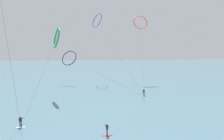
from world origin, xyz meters
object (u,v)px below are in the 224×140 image
(kite_coral, at_px, (140,22))
(kite_navy, at_px, (69,58))
(surfer_ivory, at_px, (21,122))
(kite_cobalt, at_px, (97,21))
(kite_emerald, at_px, (57,38))
(surfer_crimson, at_px, (107,130))
(surfer_lime, at_px, (144,93))

(kite_coral, height_order, kite_navy, kite_coral)
(surfer_ivory, height_order, kite_cobalt, kite_cobalt)
(surfer_ivory, xyz_separation_m, kite_navy, (3.87, 33.49, 7.97))
(surfer_ivory, bearing_deg, kite_cobalt, -76.49)
(kite_emerald, relative_size, kite_navy, 0.86)
(surfer_crimson, bearing_deg, kite_navy, -154.11)
(kite_cobalt, relative_size, kite_navy, 1.12)
(surfer_crimson, bearing_deg, surfer_ivory, -96.04)
(surfer_crimson, xyz_separation_m, surfer_ivory, (-12.11, 4.32, 0.00))
(kite_cobalt, bearing_deg, surfer_lime, 51.54)
(kite_navy, bearing_deg, surfer_crimson, -49.17)
(kite_emerald, distance_m, kite_cobalt, 24.27)
(surfer_ivory, bearing_deg, surfer_lime, -114.11)
(surfer_crimson, relative_size, kite_emerald, 0.09)
(surfer_lime, height_order, surfer_ivory, same)
(surfer_crimson, xyz_separation_m, kite_cobalt, (1.41, 41.71, 20.92))
(kite_emerald, xyz_separation_m, kite_navy, (1.16, 16.47, -5.38))
(kite_emerald, relative_size, kite_coral, 0.83)
(kite_navy, bearing_deg, kite_emerald, -65.51)
(kite_emerald, bearing_deg, surfer_crimson, 5.19)
(kite_cobalt, bearing_deg, kite_navy, -40.47)
(kite_coral, relative_size, kite_cobalt, 0.93)
(surfer_ivory, distance_m, kite_navy, 34.64)
(kite_coral, bearing_deg, kite_emerald, -148.37)
(kite_emerald, bearing_deg, surfer_lime, 65.84)
(surfer_lime, relative_size, surfer_ivory, 1.00)
(surfer_ivory, relative_size, kite_emerald, 0.09)
(surfer_crimson, distance_m, surfer_lime, 22.43)
(kite_coral, distance_m, kite_navy, 27.65)
(surfer_lime, height_order, kite_cobalt, kite_cobalt)
(surfer_ivory, bearing_deg, kite_navy, -63.21)
(kite_cobalt, height_order, kite_navy, kite_cobalt)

